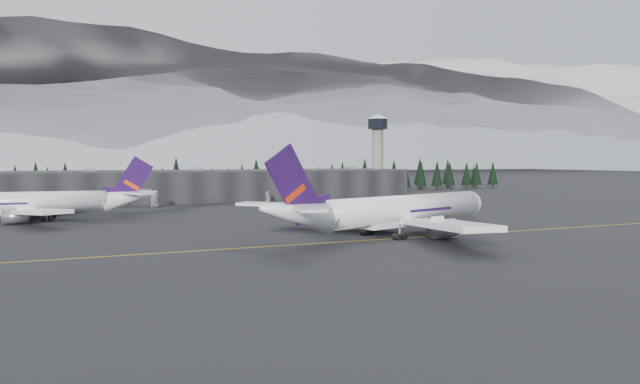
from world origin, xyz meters
name	(u,v)px	position (x,y,z in m)	size (l,w,h in m)	color
ground	(357,239)	(0.00, 0.00, 0.00)	(1400.00, 1400.00, 0.00)	black
taxiline	(361,241)	(0.00, -2.00, 0.01)	(400.00, 0.40, 0.02)	gold
terminal	(221,185)	(0.00, 125.00, 6.30)	(160.00, 30.00, 12.60)	black
control_tower	(378,146)	(75.00, 128.00, 23.41)	(10.00, 10.00, 37.70)	gray
treeline	(203,179)	(0.00, 162.00, 7.50)	(360.00, 20.00, 15.00)	black
mountain_ridge	(111,169)	(0.00, 1000.00, 0.00)	(4400.00, 900.00, 420.00)	white
jet_main	(388,211)	(8.12, 1.21, 5.60)	(65.84, 59.40, 19.87)	white
jet_parked	(43,202)	(-63.10, 67.91, 5.06)	(61.06, 56.21, 17.95)	white
gse_vehicle_a	(154,205)	(-29.59, 100.02, 0.75)	(2.48, 5.39, 1.50)	#BCBCBE
gse_vehicle_b	(268,201)	(13.52, 104.05, 0.78)	(1.83, 4.56, 1.55)	silver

